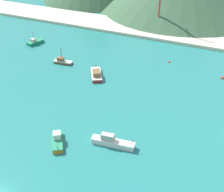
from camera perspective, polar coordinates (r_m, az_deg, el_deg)
ground at (r=83.54m, az=-6.25°, el=-3.53°), size 260.00×280.00×0.50m
fishing_boat_0 at (r=74.16m, az=-10.20°, el=-8.16°), size 6.15×7.38×2.58m
fishing_boat_1 at (r=100.71m, az=-2.95°, el=4.09°), size 7.62×9.61×2.53m
fishing_boat_3 at (r=130.14m, az=-14.22°, el=9.79°), size 5.01×7.50×5.19m
fishing_boat_5 at (r=72.34m, az=0.00°, el=-8.56°), size 10.62×3.37×3.00m
fishing_boat_6 at (r=111.06m, az=-9.29°, el=6.43°), size 7.03×3.11×6.00m
buoy_0 at (r=112.64m, az=10.65°, el=6.30°), size 0.77×0.77×0.77m
buoy_1 at (r=106.15m, az=19.91°, el=3.19°), size 1.07×1.07×1.07m
beach_strip at (r=139.85m, az=8.42°, el=11.89°), size 247.00×18.98×1.20m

